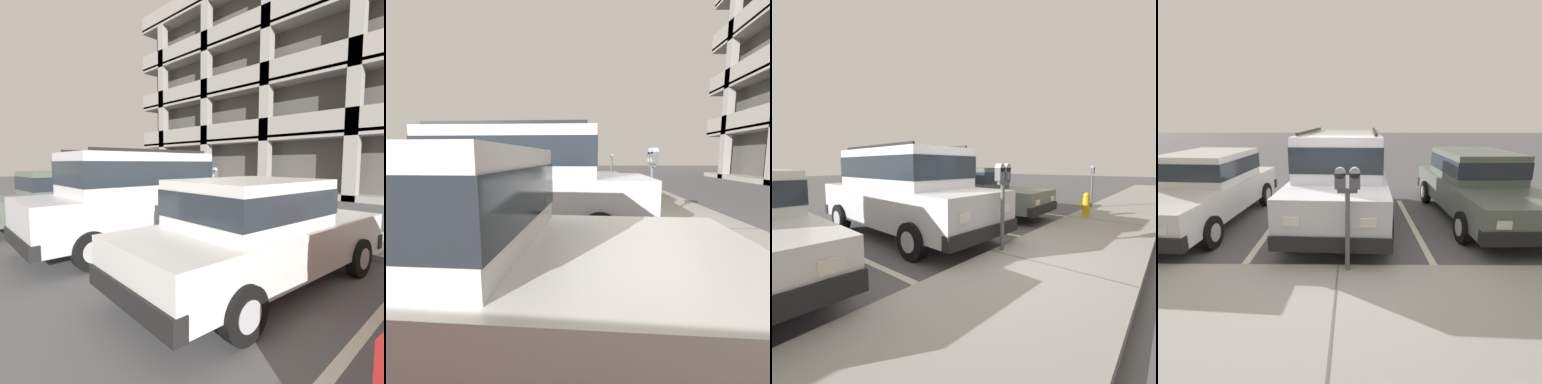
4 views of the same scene
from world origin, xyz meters
TOP-DOWN VIEW (x-y plane):
  - ground_plane at (0.00, 0.00)m, footprint 80.00×80.00m
  - sidewalk at (0.00, 1.30)m, footprint 40.00×2.20m
  - parking_stall_lines at (1.52, -1.40)m, footprint 12.28×4.80m
  - silver_suv at (0.01, -2.17)m, footprint 2.17×4.86m
  - red_sedan at (-3.08, -2.41)m, footprint 1.90×4.51m
  - parking_meter_near at (-0.14, 0.35)m, footprint 0.35×0.12m
  - parking_meter_far at (-6.22, 0.34)m, footprint 0.15×0.12m
  - fire_hydrant at (-4.36, 0.65)m, footprint 0.30×0.30m

SIDE VIEW (x-z plane):
  - ground_plane at x=0.00m, z-range -0.10..0.00m
  - parking_stall_lines at x=1.52m, z-range 0.00..0.01m
  - sidewalk at x=0.00m, z-range 0.00..0.12m
  - fire_hydrant at x=-4.36m, z-range 0.11..0.81m
  - red_sedan at x=-3.08m, z-range 0.05..1.59m
  - silver_suv at x=0.01m, z-range 0.07..2.11m
  - parking_meter_far at x=-6.22m, z-range 0.35..1.84m
  - parking_meter_near at x=-0.14m, z-range 0.49..2.02m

